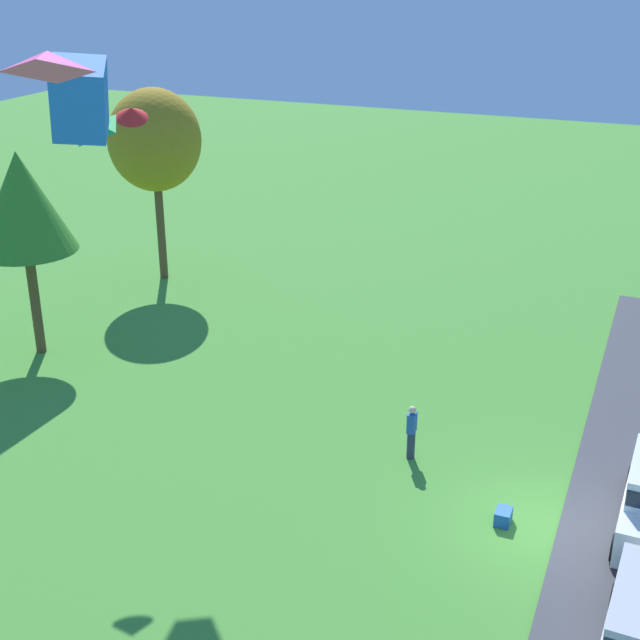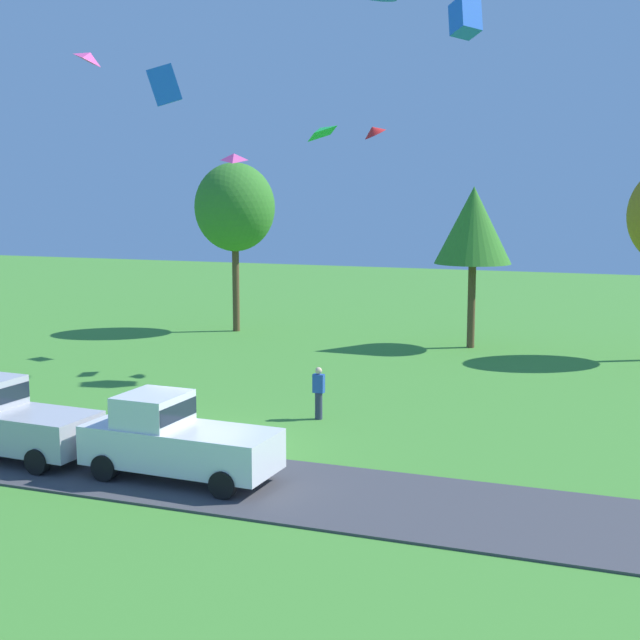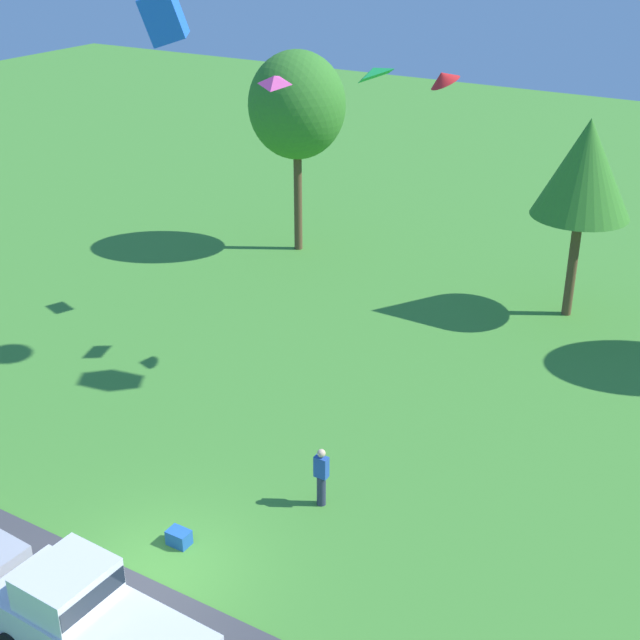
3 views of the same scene
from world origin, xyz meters
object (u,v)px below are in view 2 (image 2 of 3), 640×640
kite_box_near_flag (465,18)px  kite_diamond_trailing_tail (234,157)px  car_pickup_mid_row (174,438)px  kite_diamond_mid_center (91,57)px  tree_right_of_center (235,208)px  kite_delta_high_right (374,131)px  person_beside_suv (319,393)px  tree_center_back (473,226)px  kite_diamond_topmost (320,131)px  car_pickup_by_flagpole (4,419)px  cooler_box (212,431)px  kite_box_over_trees (164,85)px

kite_box_near_flag → kite_diamond_trailing_tail: bearing=176.1°
car_pickup_mid_row → kite_diamond_mid_center: (-9.13, 10.18, 11.21)m
tree_right_of_center → kite_delta_high_right: 12.59m
kite_delta_high_right → car_pickup_mid_row: bearing=-91.9°
person_beside_suv → tree_center_back: (2.00, 14.94, 4.82)m
kite_diamond_trailing_tail → kite_diamond_topmost: bearing=-17.6°
person_beside_suv → kite_delta_high_right: 12.09m
car_pickup_by_flagpole → cooler_box: (4.40, 3.83, -0.91)m
tree_center_back → kite_box_near_flag: 10.29m
person_beside_suv → kite_delta_high_right: kite_delta_high_right is taller
kite_diamond_trailing_tail → kite_box_over_trees: bearing=-96.0°
cooler_box → kite_box_over_trees: size_ratio=0.41×
kite_box_near_flag → kite_delta_high_right: 5.44m
tree_right_of_center → person_beside_suv: bearing=-56.0°
car_pickup_mid_row → tree_right_of_center: tree_right_of_center is taller
kite_delta_high_right → kite_box_over_trees: kite_box_over_trees is taller
kite_box_near_flag → kite_diamond_mid_center: bearing=-157.2°
car_pickup_by_flagpole → kite_diamond_trailing_tail: bearing=93.2°
tree_center_back → kite_diamond_mid_center: kite_diamond_mid_center is taller
tree_center_back → kite_box_over_trees: kite_box_over_trees is taller
kite_box_over_trees → tree_right_of_center: bearing=102.6°
tree_center_back → kite_delta_high_right: 8.27m
tree_center_back → kite_box_over_trees: size_ratio=5.46×
car_pickup_by_flagpole → kite_diamond_topmost: 17.64m
person_beside_suv → kite_delta_high_right: size_ratio=1.87×
cooler_box → kite_diamond_trailing_tail: kite_diamond_trailing_tail is taller
tree_center_back → kite_diamond_topmost: kite_diamond_topmost is taller
car_pickup_mid_row → kite_diamond_mid_center: kite_diamond_mid_center is taller
tree_right_of_center → kite_box_near_flag: (13.20, -6.85, 7.40)m
kite_box_over_trees → kite_diamond_mid_center: kite_diamond_mid_center is taller
tree_right_of_center → cooler_box: (8.31, -18.73, -6.24)m
tree_center_back → kite_box_near_flag: kite_box_near_flag is taller
person_beside_suv → car_pickup_by_flagpole: bearing=-133.2°
car_pickup_mid_row → kite_diamond_topmost: (-1.65, 14.95, 8.58)m
person_beside_suv → kite_diamond_topmost: (-2.94, 7.95, 8.81)m
car_pickup_mid_row → cooler_box: bearing=103.4°
cooler_box → kite_delta_high_right: bearing=82.9°
cooler_box → kite_diamond_topmost: (-0.75, 11.14, 9.49)m
kite_diamond_trailing_tail → car_pickup_by_flagpole: bearing=-86.8°
kite_delta_high_right → kite_diamond_trailing_tail: bearing=170.3°
cooler_box → kite_box_over_trees: 14.71m
kite_box_near_flag → car_pickup_by_flagpole: bearing=-120.6°
car_pickup_by_flagpole → tree_center_back: size_ratio=0.68×
tree_right_of_center → kite_diamond_mid_center: (0.09, -12.37, 5.88)m
kite_box_near_flag → kite_diamond_topmost: size_ratio=1.16×
kite_box_over_trees → kite_diamond_mid_center: 2.90m
kite_box_near_flag → kite_diamond_trailing_tail: (-10.21, 0.70, -5.06)m
car_pickup_mid_row → tree_center_back: tree_center_back is taller
tree_right_of_center → kite_delta_high_right: bearing=-36.9°
person_beside_suv → tree_right_of_center: (-10.51, 15.55, 5.57)m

